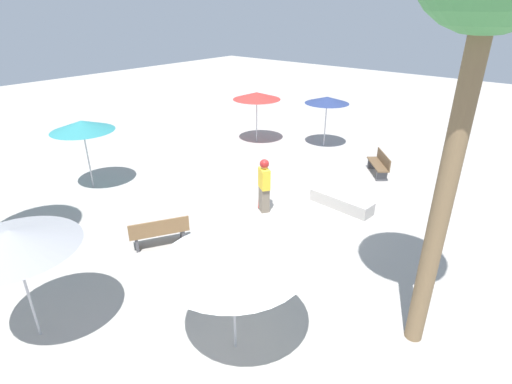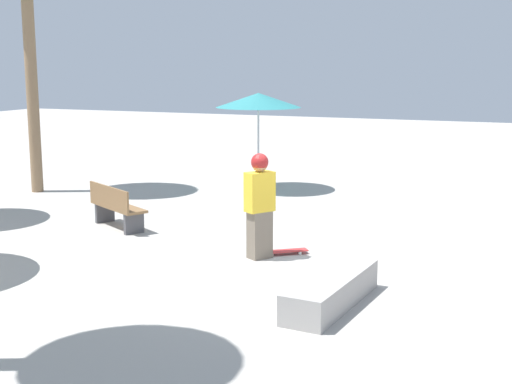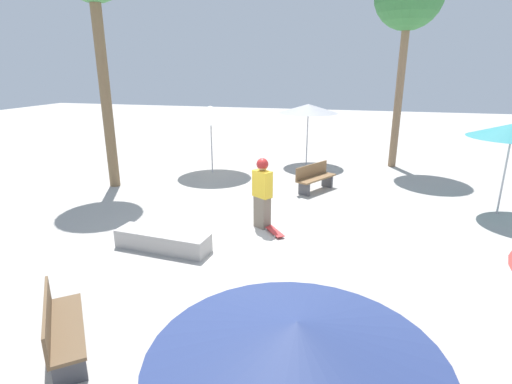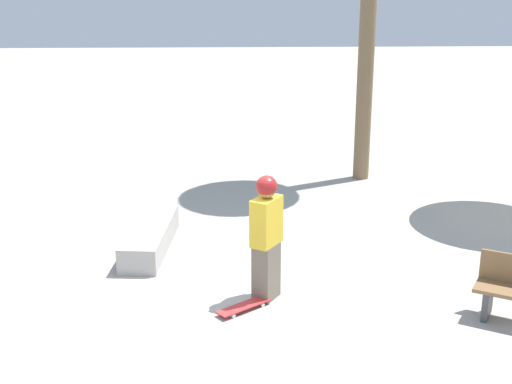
{
  "view_description": "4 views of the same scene",
  "coord_description": "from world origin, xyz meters",
  "px_view_note": "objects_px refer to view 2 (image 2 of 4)",
  "views": [
    {
      "loc": [
        -9.49,
        -6.82,
        6.04
      ],
      "look_at": [
        -0.89,
        0.3,
        0.76
      ],
      "focal_mm": 28.0,
      "sensor_mm": 36.0,
      "label": 1
    },
    {
      "loc": [
        3.82,
        -10.37,
        3.22
      ],
      "look_at": [
        -0.5,
        -0.06,
        1.17
      ],
      "focal_mm": 50.0,
      "sensor_mm": 36.0,
      "label": 2
    },
    {
      "loc": [
        8.45,
        2.41,
        3.82
      ],
      "look_at": [
        -0.82,
        0.01,
        0.82
      ],
      "focal_mm": 28.0,
      "sensor_mm": 36.0,
      "label": 3
    },
    {
      "loc": [
        -0.11,
        9.14,
        4.42
      ],
      "look_at": [
        -0.43,
        -0.21,
        1.39
      ],
      "focal_mm": 50.0,
      "sensor_mm": 36.0,
      "label": 4
    }
  ],
  "objects_px": {
    "skater_main": "(260,202)",
    "concrete_ledge": "(331,291)",
    "skateboard": "(285,251)",
    "shade_umbrella_teal": "(258,100)",
    "bench_near": "(116,207)"
  },
  "relations": [
    {
      "from": "bench_near",
      "to": "shade_umbrella_teal",
      "type": "relative_size",
      "value": 0.66
    },
    {
      "from": "skateboard",
      "to": "concrete_ledge",
      "type": "height_order",
      "value": "concrete_ledge"
    },
    {
      "from": "bench_near",
      "to": "shade_umbrella_teal",
      "type": "distance_m",
      "value": 5.47
    },
    {
      "from": "skateboard",
      "to": "skater_main",
      "type": "bearing_deg",
      "value": -168.07
    },
    {
      "from": "concrete_ledge",
      "to": "shade_umbrella_teal",
      "type": "height_order",
      "value": "shade_umbrella_teal"
    },
    {
      "from": "skater_main",
      "to": "concrete_ledge",
      "type": "distance_m",
      "value": 2.64
    },
    {
      "from": "concrete_ledge",
      "to": "shade_umbrella_teal",
      "type": "relative_size",
      "value": 0.88
    },
    {
      "from": "skater_main",
      "to": "skateboard",
      "type": "xyz_separation_m",
      "value": [
        0.31,
        0.36,
        -0.89
      ]
    },
    {
      "from": "concrete_ledge",
      "to": "shade_umbrella_teal",
      "type": "distance_m",
      "value": 9.11
    },
    {
      "from": "skater_main",
      "to": "concrete_ledge",
      "type": "xyz_separation_m",
      "value": [
        1.78,
        -1.8,
        -0.74
      ]
    },
    {
      "from": "concrete_ledge",
      "to": "shade_umbrella_teal",
      "type": "xyz_separation_m",
      "value": [
        -4.28,
        7.78,
        2.07
      ]
    },
    {
      "from": "skateboard",
      "to": "shade_umbrella_teal",
      "type": "relative_size",
      "value": 0.31
    },
    {
      "from": "concrete_ledge",
      "to": "bench_near",
      "type": "bearing_deg",
      "value": 152.47
    },
    {
      "from": "skateboard",
      "to": "bench_near",
      "type": "relative_size",
      "value": 0.47
    },
    {
      "from": "skater_main",
      "to": "shade_umbrella_teal",
      "type": "bearing_deg",
      "value": 55.54
    }
  ]
}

